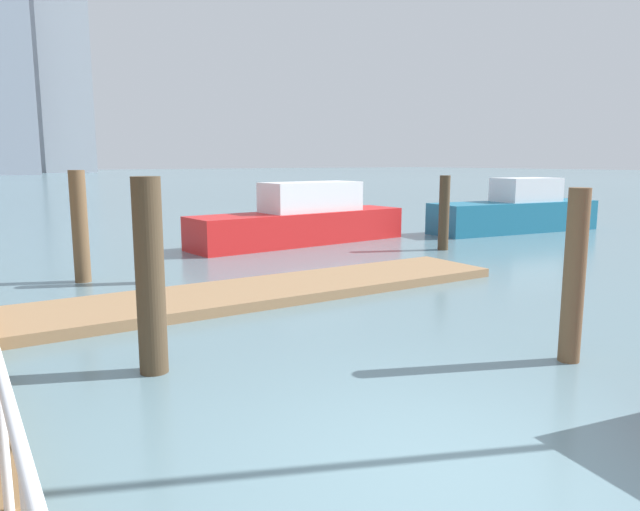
# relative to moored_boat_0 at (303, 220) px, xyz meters

# --- Properties ---
(ground_plane) EXTENTS (300.00, 300.00, 0.00)m
(ground_plane) POSITION_rel_moored_boat_0_xyz_m (-5.90, 7.72, -0.72)
(ground_plane) COLOR slate
(floating_dock) EXTENTS (10.15, 2.00, 0.18)m
(floating_dock) POSITION_rel_moored_boat_0_xyz_m (-4.32, -5.77, -0.63)
(floating_dock) COLOR #93704C
(floating_dock) RESTS_ON ground_plane
(dock_piling_0) EXTENTS (0.27, 0.27, 2.22)m
(dock_piling_0) POSITION_rel_moored_boat_0_xyz_m (-2.65, -11.13, 0.39)
(dock_piling_0) COLOR brown
(dock_piling_0) RESTS_ON ground_plane
(dock_piling_1) EXTENTS (0.30, 0.30, 2.13)m
(dock_piling_1) POSITION_rel_moored_boat_0_xyz_m (2.70, -3.34, 0.34)
(dock_piling_1) COLOR #473826
(dock_piling_1) RESTS_ON ground_plane
(dock_piling_2) EXTENTS (0.34, 0.34, 2.36)m
(dock_piling_2) POSITION_rel_moored_boat_0_xyz_m (-7.26, -8.68, 0.46)
(dock_piling_2) COLOR #473826
(dock_piling_2) RESTS_ON ground_plane
(dock_piling_3) EXTENTS (0.33, 0.33, 2.35)m
(dock_piling_3) POSITION_rel_moored_boat_0_xyz_m (-6.94, -2.54, 0.45)
(dock_piling_3) COLOR brown
(dock_piling_3) RESTS_ON ground_plane
(dock_piling_4) EXTENTS (0.33, 0.33, 2.06)m
(dock_piling_4) POSITION_rel_moored_boat_0_xyz_m (-5.74, -3.43, 0.31)
(dock_piling_4) COLOR #473826
(dock_piling_4) RESTS_ON ground_plane
(moored_boat_0) EXTENTS (7.24, 2.23, 1.88)m
(moored_boat_0) POSITION_rel_moored_boat_0_xyz_m (0.00, 0.00, 0.00)
(moored_boat_0) COLOR red
(moored_boat_0) RESTS_ON ground_plane
(moored_boat_1) EXTENTS (6.73, 2.42, 1.92)m
(moored_boat_1) POSITION_rel_moored_boat_0_xyz_m (8.08, -1.49, -0.01)
(moored_boat_1) COLOR #1E6B8C
(moored_boat_1) RESTS_ON ground_plane
(skyline_tower_4) EXTENTS (10.01, 8.55, 60.72)m
(skyline_tower_4) POSITION_rel_moored_boat_0_xyz_m (12.87, 118.99, 29.64)
(skyline_tower_4) COLOR #8C939E
(skyline_tower_4) RESTS_ON ground_plane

